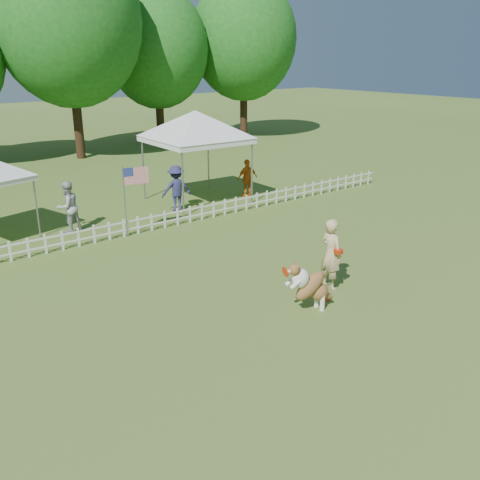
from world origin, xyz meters
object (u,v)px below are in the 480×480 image
at_px(spectator_c, 247,178).
at_px(canopy_tent_right, 196,158).
at_px(dog, 311,286).
at_px(handler, 331,254).
at_px(spectator_a, 68,207).
at_px(frisbee_on_turf, 325,299).
at_px(flag_pole, 125,203).
at_px(spectator_b, 176,188).

bearing_deg(spectator_c, canopy_tent_right, -10.94).
distance_m(dog, spectator_c, 10.42).
bearing_deg(handler, canopy_tent_right, -7.24).
distance_m(spectator_a, spectator_c, 7.47).
bearing_deg(frisbee_on_turf, handler, 35.05).
relative_size(frisbee_on_turf, flag_pole, 0.11).
distance_m(handler, frisbee_on_turf, 1.16).
relative_size(dog, canopy_tent_right, 0.36).
bearing_deg(spectator_b, flag_pole, 44.17).
height_order(dog, spectator_a, spectator_a).
bearing_deg(spectator_b, spectator_a, 14.25).
bearing_deg(flag_pole, spectator_b, 39.68).
bearing_deg(canopy_tent_right, flag_pole, -149.88).
height_order(handler, spectator_b, handler).
bearing_deg(frisbee_on_turf, flag_pole, 102.67).
bearing_deg(spectator_a, canopy_tent_right, 169.58).
height_order(handler, dog, handler).
height_order(flag_pole, spectator_a, flag_pole).
height_order(dog, flag_pole, flag_pole).
bearing_deg(spectator_a, flag_pole, 110.00).
distance_m(frisbee_on_turf, spectator_a, 9.27).
height_order(dog, frisbee_on_turf, dog).
bearing_deg(handler, spectator_c, -20.35).
relative_size(handler, spectator_a, 1.07).
distance_m(frisbee_on_turf, spectator_c, 9.94).
xyz_separation_m(flag_pole, spectator_a, (-1.25, 1.64, -0.29)).
xyz_separation_m(dog, frisbee_on_turf, (0.69, 0.19, -0.62)).
distance_m(canopy_tent_right, spectator_a, 5.58).
relative_size(handler, spectator_c, 1.17).
bearing_deg(frisbee_on_turf, dog, -164.32).
bearing_deg(canopy_tent_right, spectator_b, -151.15).
distance_m(handler, flag_pole, 7.08).
xyz_separation_m(handler, flag_pole, (-2.21, 6.72, 0.23)).
bearing_deg(flag_pole, spectator_a, 137.82).
xyz_separation_m(handler, dog, (-1.30, -0.62, -0.27)).
height_order(frisbee_on_turf, spectator_a, spectator_a).
bearing_deg(dog, spectator_a, 113.63).
height_order(frisbee_on_turf, spectator_b, spectator_b).
xyz_separation_m(spectator_b, spectator_c, (3.39, 0.05, -0.09)).
relative_size(spectator_a, spectator_c, 1.10).
xyz_separation_m(handler, spectator_c, (4.02, 8.35, -0.13)).
distance_m(frisbee_on_turf, flag_pole, 7.40).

